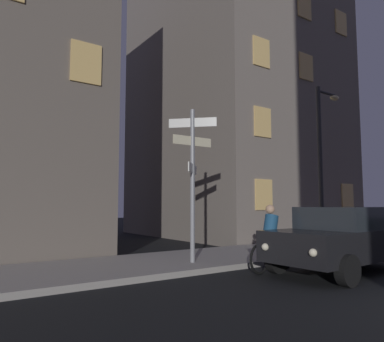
{
  "coord_description": "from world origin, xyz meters",
  "views": [
    {
      "loc": [
        -6.72,
        -2.04,
        1.62
      ],
      "look_at": [
        -1.5,
        5.49,
        2.45
      ],
      "focal_mm": 34.44,
      "sensor_mm": 36.0,
      "label": 1
    }
  ],
  "objects_px": {
    "signpost": "(193,171)",
    "street_lamp": "(323,151)",
    "car_far_oncoming": "(344,237)",
    "cyclist": "(272,240)"
  },
  "relations": [
    {
      "from": "street_lamp",
      "to": "car_far_oncoming",
      "type": "distance_m",
      "value": 5.41
    },
    {
      "from": "signpost",
      "to": "car_far_oncoming",
      "type": "relative_size",
      "value": 0.94
    },
    {
      "from": "cyclist",
      "to": "signpost",
      "type": "bearing_deg",
      "value": 128.59
    },
    {
      "from": "cyclist",
      "to": "car_far_oncoming",
      "type": "bearing_deg",
      "value": -36.83
    },
    {
      "from": "street_lamp",
      "to": "cyclist",
      "type": "xyz_separation_m",
      "value": [
        -4.91,
        -2.0,
        -2.82
      ]
    },
    {
      "from": "signpost",
      "to": "street_lamp",
      "type": "bearing_deg",
      "value": 4.0
    },
    {
      "from": "signpost",
      "to": "cyclist",
      "type": "distance_m",
      "value": 2.65
    },
    {
      "from": "street_lamp",
      "to": "cyclist",
      "type": "height_order",
      "value": "street_lamp"
    },
    {
      "from": "street_lamp",
      "to": "cyclist",
      "type": "distance_m",
      "value": 6.01
    },
    {
      "from": "car_far_oncoming",
      "to": "cyclist",
      "type": "xyz_separation_m",
      "value": [
        -1.38,
        1.03,
        -0.08
      ]
    }
  ]
}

